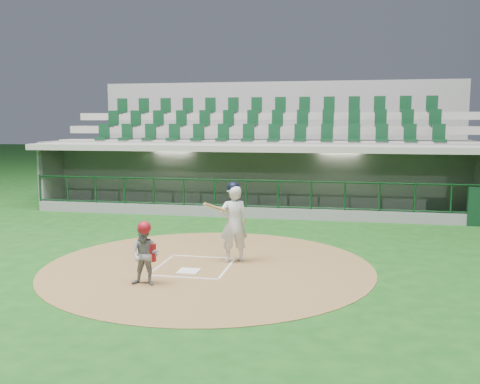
{
  "coord_description": "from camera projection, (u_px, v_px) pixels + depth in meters",
  "views": [
    {
      "loc": [
        3.18,
        -11.27,
        3.13
      ],
      "look_at": [
        0.46,
        2.6,
        1.3
      ],
      "focal_mm": 40.0,
      "sensor_mm": 36.0,
      "label": 1
    }
  ],
  "objects": [
    {
      "name": "catcher",
      "position": [
        145.0,
        254.0,
        10.29
      ],
      "size": [
        0.58,
        0.45,
        1.26
      ],
      "color": "gray",
      "rests_on": "dirt_circle"
    },
    {
      "name": "batter_box_chalk",
      "position": [
        194.0,
        266.0,
        11.68
      ],
      "size": [
        1.55,
        1.8,
        0.01
      ],
      "color": "silver",
      "rests_on": "ground"
    },
    {
      "name": "ground",
      "position": [
        198.0,
        264.0,
        11.97
      ],
      "size": [
        120.0,
        120.0,
        0.0
      ],
      "primitive_type": "plane",
      "color": "#144714",
      "rests_on": "ground"
    },
    {
      "name": "dirt_circle",
      "position": [
        208.0,
        266.0,
        11.72
      ],
      "size": [
        7.2,
        7.2,
        0.01
      ],
      "primitive_type": "cylinder",
      "color": "brown",
      "rests_on": "ground"
    },
    {
      "name": "batter",
      "position": [
        233.0,
        222.0,
        11.99
      ],
      "size": [
        0.92,
        0.97,
        1.82
      ],
      "color": "silver",
      "rests_on": "dirt_circle"
    },
    {
      "name": "home_plate",
      "position": [
        189.0,
        271.0,
        11.29
      ],
      "size": [
        0.43,
        0.43,
        0.02
      ],
      "primitive_type": "cube",
      "color": "white",
      "rests_on": "dirt_circle"
    },
    {
      "name": "seating_deck",
      "position": [
        267.0,
        164.0,
        22.4
      ],
      "size": [
        17.0,
        6.72,
        5.15
      ],
      "color": "slate",
      "rests_on": "ground"
    },
    {
      "name": "dugout_structure",
      "position": [
        258.0,
        183.0,
        19.43
      ],
      "size": [
        16.4,
        3.7,
        3.0
      ],
      "color": "slate",
      "rests_on": "ground"
    }
  ]
}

